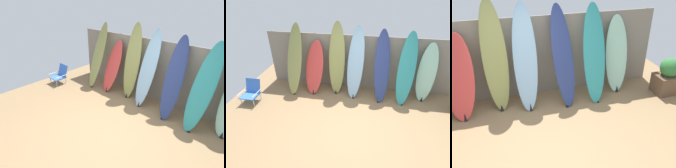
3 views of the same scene
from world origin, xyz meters
The scene contains 9 objects.
ground centered at (0.00, 0.00, 0.00)m, with size 7.68×7.68×0.00m, color #8E704C.
fence_back centered at (0.00, 2.01, 0.90)m, with size 6.08×0.11×1.80m.
surfboard_olive_0 centered at (-2.00, 1.50, 1.06)m, with size 0.54×0.89×2.15m.
surfboard_red_1 centered at (-1.38, 1.56, 0.81)m, with size 0.66×0.76×1.64m.
surfboard_olive_2 centered at (-0.66, 1.64, 1.11)m, with size 0.53×0.56×2.24m.
surfboard_skyblue_3 centered at (-0.07, 1.57, 1.06)m, with size 0.54×0.77×2.15m.
surfboard_navy_4 centered at (0.71, 1.53, 1.03)m, with size 0.54×0.87×2.07m.
surfboard_teal_5 centered at (1.40, 1.51, 1.02)m, with size 0.58×0.87×2.06m.
beach_chair centered at (-3.14, 0.65, 0.33)m, with size 0.50×0.55×0.65m.
Camera 1 is at (2.22, -2.39, 2.86)m, focal length 28.00 mm.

